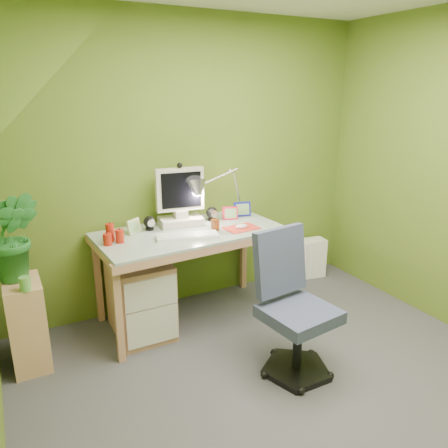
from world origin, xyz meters
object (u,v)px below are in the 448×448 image
desk (191,276)px  side_ledge (27,324)px  radiator (306,259)px  potted_plant (14,237)px  desk_lamp (230,182)px  monitor (180,196)px  task_chair (299,313)px

desk → side_ledge: (-1.22, -0.07, -0.07)m
side_ledge → radiator: (2.56, 0.30, -0.12)m
desk → potted_plant: size_ratio=2.41×
desk_lamp → potted_plant: desk_lamp is taller
monitor → desk_lamp: size_ratio=0.78×
desk_lamp → task_chair: desk_lamp is taller
potted_plant → task_chair: bearing=-31.9°
desk → potted_plant: bearing=177.4°
potted_plant → side_ledge: bearing=-90.0°
desk_lamp → side_ledge: (-1.67, -0.25, -0.76)m
task_chair → radiator: (1.01, 1.21, -0.25)m
desk_lamp → potted_plant: (-1.67, -0.20, -0.15)m
desk → potted_plant: potted_plant is taller
task_chair → radiator: 1.60m
monitor → side_ledge: (-1.22, -0.25, -0.69)m
desk_lamp → desk: bearing=-172.1°
desk → radiator: (1.34, 0.23, -0.19)m
desk_lamp → radiator: bearing=-10.6°
desk → monitor: bearing=86.5°
desk → side_ledge: bearing=179.7°
monitor → side_ledge: bearing=-161.4°
desk → side_ledge: size_ratio=2.29×
desk_lamp → potted_plant: bearing=172.9°
desk_lamp → task_chair: size_ratio=0.70×
monitor → radiator: (1.34, 0.05, -0.81)m
side_ledge → potted_plant: 0.61m
task_chair → monitor: bearing=98.6°
monitor → radiator: bearing=9.2°
monitor → side_ledge: 1.42m
desk_lamp → radiator: desk_lamp is taller
side_ledge → task_chair: size_ratio=0.70×
desk → desk_lamp: desk_lamp is taller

